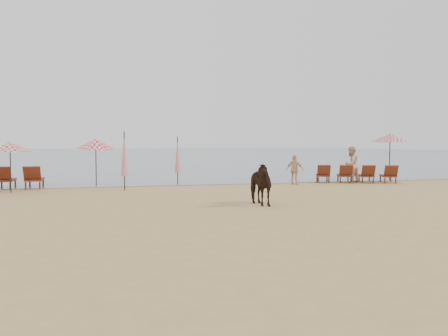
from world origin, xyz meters
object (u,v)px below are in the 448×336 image
object	(u,v)px
umbrella_closed_left	(124,154)
beachgoer_right_b	(295,170)
cow	(257,184)
beachgoer_right_a	(351,165)
umbrella_closed_right	(178,155)
umbrella_open_left_a	(10,147)
lounger_cluster_right	(356,174)
umbrella_open_left_b	(96,144)
umbrella_open_right	(390,138)
lounger_cluster_left	(5,178)

from	to	relation	value
umbrella_closed_left	beachgoer_right_b	world-z (taller)	umbrella_closed_left
cow	beachgoer_right_a	xyz separation A→B (m)	(7.61, 7.35, 0.23)
cow	umbrella_closed_right	bearing A→B (deg)	92.99
cow	beachgoer_right_a	world-z (taller)	beachgoer_right_a
umbrella_closed_right	beachgoer_right_b	size ratio (longest dim) A/B	1.60
umbrella_closed_left	cow	bearing A→B (deg)	-57.21
umbrella_open_left_a	cow	distance (m)	10.85
umbrella_open_left_a	beachgoer_right_a	bearing A→B (deg)	-15.83
umbrella_closed_left	umbrella_closed_right	size ratio (longest dim) A/B	1.08
umbrella_open_left_a	umbrella_closed_right	xyz separation A→B (m)	(7.37, 2.01, -0.44)
lounger_cluster_right	umbrella_closed_right	bearing A→B (deg)	-164.38
umbrella_closed_left	cow	size ratio (longest dim) A/B	1.52
umbrella_open_left_a	beachgoer_right_a	xyz separation A→B (m)	(16.22, 0.85, -0.96)
lounger_cluster_right	umbrella_open_left_a	distance (m)	16.63
umbrella_open_left_a	cow	world-z (taller)	umbrella_open_left_a
lounger_cluster_right	cow	xyz separation A→B (m)	(-7.93, -7.43, 0.27)
beachgoer_right_a	beachgoer_right_b	size ratio (longest dim) A/B	1.27
umbrella_open_left_b	umbrella_open_right	bearing A→B (deg)	15.54
umbrella_open_left_a	beachgoer_right_b	xyz separation A→B (m)	(12.97, 0.57, -1.16)
lounger_cluster_right	umbrella_closed_left	xyz separation A→B (m)	(-11.90, -1.27, 1.14)
lounger_cluster_right	beachgoer_right_a	size ratio (longest dim) A/B	2.31
umbrella_open_right	umbrella_closed_left	xyz separation A→B (m)	(-14.69, -2.47, -0.75)
lounger_cluster_right	umbrella_open_left_a	size ratio (longest dim) A/B	2.05
umbrella_open_left_b	umbrella_closed_left	size ratio (longest dim) A/B	0.91
lounger_cluster_left	cow	distance (m)	12.31
umbrella_open_right	beachgoer_right_b	distance (m)	6.73
cow	beachgoer_right_a	bearing A→B (deg)	38.71
umbrella_open_left_b	cow	xyz separation A→B (m)	(5.14, -8.89, -1.31)
umbrella_open_left_a	umbrella_open_left_b	size ratio (longest dim) A/B	0.90
umbrella_open_left_b	beachgoer_right_b	bearing A→B (deg)	5.60
lounger_cluster_left	beachgoer_right_b	xyz separation A→B (m)	(13.48, -1.21, 0.25)
lounger_cluster_left	umbrella_closed_left	bearing A→B (deg)	-21.46
umbrella_open_left_b	beachgoer_right_b	xyz separation A→B (m)	(9.50, -1.82, -1.29)
umbrella_closed_right	umbrella_open_left_a	bearing A→B (deg)	-164.72
umbrella_closed_left	beachgoer_right_a	size ratio (longest dim) A/B	1.36
lounger_cluster_left	lounger_cluster_right	world-z (taller)	lounger_cluster_left
cow	beachgoer_right_b	bearing A→B (deg)	53.01
lounger_cluster_left	lounger_cluster_right	bearing A→B (deg)	-1.97
beachgoer_right_b	umbrella_open_left_b	bearing A→B (deg)	30.71
umbrella_open_left_b	umbrella_closed_right	world-z (taller)	umbrella_closed_right
umbrella_open_left_b	beachgoer_right_b	world-z (taller)	umbrella_open_left_b
umbrella_open_right	beachgoer_right_a	bearing A→B (deg)	-160.76
beachgoer_right_b	umbrella_open_left_a	bearing A→B (deg)	44.06
umbrella_open_left_a	umbrella_closed_left	world-z (taller)	umbrella_closed_left
umbrella_closed_left	umbrella_closed_right	world-z (taller)	umbrella_closed_left
lounger_cluster_left	umbrella_open_right	distance (m)	19.92
umbrella_open_left_b	beachgoer_right_a	world-z (taller)	umbrella_open_left_b
umbrella_open_right	beachgoer_right_b	xyz separation A→B (m)	(-6.35, -1.57, -1.59)
lounger_cluster_left	lounger_cluster_right	size ratio (longest dim) A/B	0.74
umbrella_open_right	umbrella_closed_right	bearing A→B (deg)	177.36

